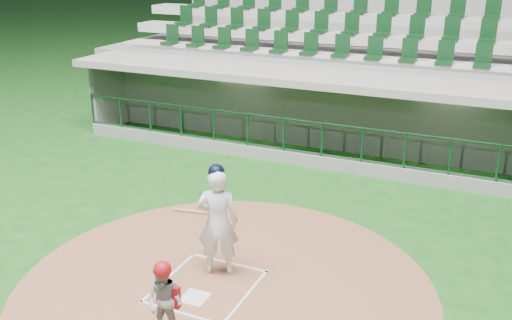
{
  "coord_description": "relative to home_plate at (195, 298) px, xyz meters",
  "views": [
    {
      "loc": [
        4.26,
        -7.65,
        5.42
      ],
      "look_at": [
        -0.38,
        2.6,
        1.3
      ],
      "focal_mm": 40.0,
      "sensor_mm": 36.0,
      "label": 1
    }
  ],
  "objects": [
    {
      "name": "ground",
      "position": [
        0.0,
        0.7,
        -0.02
      ],
      "size": [
        120.0,
        120.0,
        0.0
      ],
      "primitive_type": "plane",
      "color": "#164B15",
      "rests_on": "ground"
    },
    {
      "name": "dirt_circle",
      "position": [
        0.3,
        0.5,
        -0.02
      ],
      "size": [
        7.2,
        7.2,
        0.01
      ],
      "primitive_type": "cylinder",
      "color": "brown",
      "rests_on": "ground"
    },
    {
      "name": "home_plate",
      "position": [
        0.0,
        0.0,
        0.0
      ],
      "size": [
        0.43,
        0.43,
        0.02
      ],
      "primitive_type": "cube",
      "color": "silver",
      "rests_on": "dirt_circle"
    },
    {
      "name": "batter_box_chalk",
      "position": [
        0.0,
        0.4,
        -0.0
      ],
      "size": [
        1.55,
        1.8,
        0.01
      ],
      "color": "white",
      "rests_on": "ground"
    },
    {
      "name": "dugout_structure",
      "position": [
        0.01,
        8.53,
        0.94
      ],
      "size": [
        16.4,
        3.7,
        3.0
      ],
      "color": "gray",
      "rests_on": "ground"
    },
    {
      "name": "seating_deck",
      "position": [
        0.0,
        11.61,
        1.4
      ],
      "size": [
        17.0,
        6.72,
        5.15
      ],
      "color": "slate",
      "rests_on": "ground"
    },
    {
      "name": "batter",
      "position": [
        -0.03,
        0.9,
        1.01
      ],
      "size": [
        0.96,
        1.0,
        2.06
      ],
      "color": "white",
      "rests_on": "dirt_circle"
    },
    {
      "name": "catcher",
      "position": [
        0.11,
        -1.02,
        0.61
      ],
      "size": [
        0.6,
        0.48,
        1.26
      ],
      "color": "gray",
      "rests_on": "dirt_circle"
    }
  ]
}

